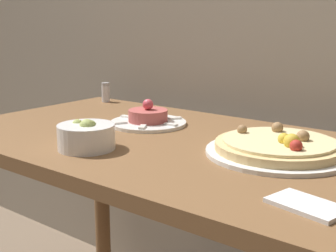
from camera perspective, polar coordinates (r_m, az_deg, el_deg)
name	(u,v)px	position (r m, az deg, el deg)	size (l,w,h in m)	color
dining_table	(164,179)	(1.26, -0.55, -6.46)	(1.22, 0.70, 0.75)	brown
pizza_plate	(279,147)	(1.11, 13.34, -2.54)	(0.34, 0.34, 0.06)	white
tartare_plate	(148,119)	(1.38, -2.45, 0.86)	(0.23, 0.23, 0.08)	white
small_bowl	(86,136)	(1.14, -9.92, -1.17)	(0.14, 0.14, 0.08)	white
napkin	(307,205)	(0.82, 16.59, -9.24)	(0.14, 0.10, 0.01)	white
salt_shaker	(106,92)	(1.77, -7.61, 4.08)	(0.03, 0.03, 0.07)	silver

